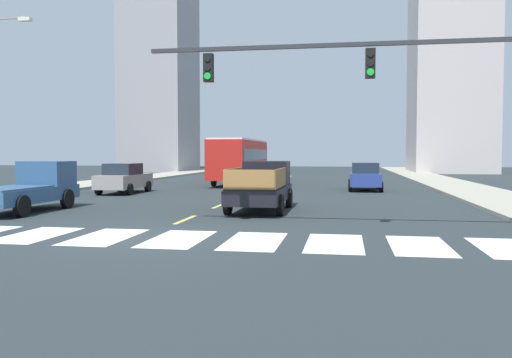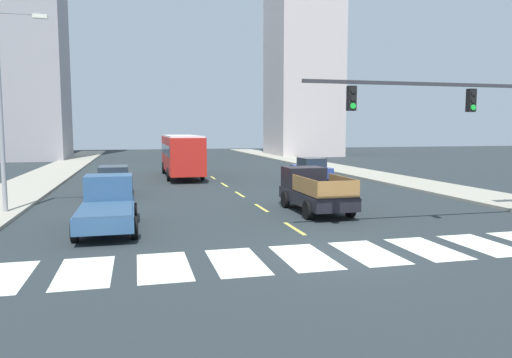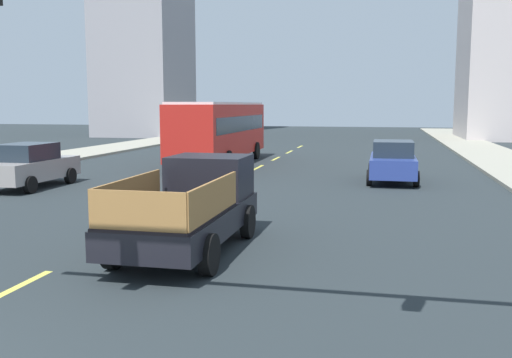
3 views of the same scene
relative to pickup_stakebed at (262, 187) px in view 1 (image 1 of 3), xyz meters
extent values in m
plane|color=#252D30|center=(-2.11, -7.63, -0.94)|extent=(160.00, 160.00, 0.00)
cube|color=#9C9886|center=(10.72, 10.37, -0.86)|extent=(3.95, 110.00, 0.15)
cube|color=#9C9886|center=(-14.95, 10.37, -0.86)|extent=(3.95, 110.00, 0.15)
cube|color=silver|center=(-5.22, -7.63, -0.93)|extent=(1.43, 2.98, 0.01)
cube|color=silver|center=(-3.15, -7.63, -0.93)|extent=(1.43, 2.98, 0.01)
cube|color=silver|center=(-1.08, -7.63, -0.93)|extent=(1.43, 2.98, 0.01)
cube|color=silver|center=(0.99, -7.63, -0.93)|extent=(1.43, 2.98, 0.01)
cube|color=silver|center=(3.07, -7.63, -0.93)|extent=(1.43, 2.98, 0.01)
cube|color=silver|center=(5.14, -7.63, -0.93)|extent=(1.43, 2.98, 0.01)
cube|color=silver|center=(7.21, -7.63, -0.93)|extent=(1.43, 2.98, 0.01)
cube|color=#D1CB4A|center=(-2.11, -3.63, -0.93)|extent=(0.16, 2.40, 0.01)
cube|color=#D1CB4A|center=(-2.11, 1.37, -0.93)|extent=(0.16, 2.40, 0.01)
cube|color=#D1CB4A|center=(-2.11, 6.37, -0.93)|extent=(0.16, 2.40, 0.01)
cube|color=#D1CB4A|center=(-2.11, 11.37, -0.93)|extent=(0.16, 2.40, 0.01)
cube|color=#D1CB4A|center=(-2.11, 16.37, -0.93)|extent=(0.16, 2.40, 0.01)
cube|color=#D1CB4A|center=(-2.11, 21.37, -0.93)|extent=(0.16, 2.40, 0.01)
cube|color=#D1CB4A|center=(-2.11, 26.37, -0.93)|extent=(0.16, 2.40, 0.01)
cube|color=#D1CB4A|center=(-2.11, 31.37, -0.93)|extent=(0.16, 2.40, 0.01)
cube|color=black|center=(0.00, -0.44, -0.26)|extent=(1.96, 5.20, 0.56)
cube|color=black|center=(0.00, 1.26, 0.52)|extent=(1.84, 1.60, 1.00)
cube|color=#19232D|center=(0.00, 1.70, 0.70)|extent=(1.72, 0.08, 0.56)
cube|color=black|center=(0.00, -1.39, 0.05)|extent=(1.84, 3.30, 0.06)
cylinder|color=black|center=(-0.98, 1.12, -0.54)|extent=(0.22, 0.80, 0.80)
cylinder|color=black|center=(0.98, 1.12, -0.54)|extent=(0.22, 0.80, 0.80)
cylinder|color=black|center=(-0.98, -2.00, -0.54)|extent=(0.22, 0.80, 0.80)
cylinder|color=black|center=(0.98, -2.00, -0.54)|extent=(0.22, 0.80, 0.80)
cube|color=olive|center=(-0.90, -1.39, 0.43)|extent=(0.06, 3.17, 0.70)
cube|color=olive|center=(0.90, -1.39, 0.43)|extent=(0.06, 3.17, 0.70)
cube|color=olive|center=(0.00, -2.97, 0.43)|extent=(1.80, 0.06, 0.70)
cube|color=#2D4F77|center=(-9.05, -2.39, -0.26)|extent=(1.96, 5.20, 0.56)
cube|color=#2D4F77|center=(-9.05, -0.69, 0.52)|extent=(1.84, 1.60, 1.00)
cube|color=#19232D|center=(-9.05, -0.25, 0.70)|extent=(1.72, 0.08, 0.56)
cube|color=navy|center=(-9.05, -3.34, 0.05)|extent=(1.84, 3.30, 0.06)
cylinder|color=black|center=(-10.03, -0.83, -0.54)|extent=(0.22, 0.80, 0.80)
cylinder|color=black|center=(-8.07, -0.83, -0.54)|extent=(0.22, 0.80, 0.80)
cylinder|color=black|center=(-8.07, -3.95, -0.54)|extent=(0.22, 0.80, 0.80)
cube|color=red|center=(-4.45, 17.54, 0.91)|extent=(2.50, 10.80, 2.70)
cube|color=#19232D|center=(-4.45, 17.54, 1.26)|extent=(2.52, 9.94, 0.80)
cube|color=silver|center=(-4.45, 17.54, 2.32)|extent=(2.40, 10.37, 0.12)
cylinder|color=black|center=(-5.70, 20.89, -0.44)|extent=(0.22, 1.00, 1.00)
cylinder|color=black|center=(-3.20, 20.89, -0.44)|extent=(0.22, 1.00, 1.00)
cylinder|color=black|center=(-5.70, 14.57, -0.44)|extent=(0.22, 1.00, 1.00)
cylinder|color=black|center=(-3.20, 14.57, -0.44)|extent=(0.22, 1.00, 1.00)
cube|color=gray|center=(-9.21, 7.53, -0.24)|extent=(1.80, 4.40, 0.76)
cube|color=#1E2833|center=(-9.21, 7.38, 0.46)|extent=(1.58, 2.11, 0.64)
cylinder|color=black|center=(-10.11, 8.89, -0.62)|extent=(0.22, 0.64, 0.64)
cylinder|color=black|center=(-8.31, 8.89, -0.62)|extent=(0.22, 0.64, 0.64)
cylinder|color=black|center=(-10.11, 6.16, -0.62)|extent=(0.22, 0.64, 0.64)
cylinder|color=black|center=(-8.31, 6.16, -0.62)|extent=(0.22, 0.64, 0.64)
cube|color=navy|center=(4.52, 12.26, -0.24)|extent=(1.80, 4.40, 0.76)
cube|color=#1E2833|center=(4.52, 12.11, 0.46)|extent=(1.58, 2.11, 0.64)
cylinder|color=black|center=(3.62, 13.62, -0.62)|extent=(0.22, 0.64, 0.64)
cylinder|color=black|center=(5.42, 13.62, -0.62)|extent=(0.22, 0.64, 0.64)
cylinder|color=black|center=(3.62, 10.89, -0.62)|extent=(0.22, 0.64, 0.64)
cylinder|color=black|center=(5.42, 10.89, -0.62)|extent=(0.22, 0.64, 0.64)
cube|color=#2D2D33|center=(3.40, -5.57, 4.46)|extent=(11.89, 0.12, 0.12)
cube|color=black|center=(4.00, -5.57, 3.91)|extent=(0.28, 0.24, 0.84)
cylinder|color=black|center=(4.00, -5.70, 4.17)|extent=(0.20, 0.04, 0.20)
cylinder|color=black|center=(4.00, -5.70, 3.91)|extent=(0.20, 0.04, 0.20)
cylinder|color=green|center=(4.00, -5.70, 3.65)|extent=(0.20, 0.04, 0.20)
cube|color=black|center=(-0.76, -5.57, 3.91)|extent=(0.28, 0.24, 0.84)
cylinder|color=black|center=(-0.76, -5.70, 4.17)|extent=(0.20, 0.04, 0.20)
cylinder|color=black|center=(-0.76, -5.70, 3.91)|extent=(0.20, 0.04, 0.20)
cylinder|color=green|center=(-0.76, -5.70, 3.65)|extent=(0.20, 0.04, 0.20)
cube|color=gray|center=(-12.76, 2.33, 7.86)|extent=(1.80, 0.10, 0.10)
cube|color=silver|center=(-11.86, 2.33, 7.76)|extent=(0.60, 0.28, 0.16)
cube|color=#BFB3B1|center=(15.62, 45.35, 13.00)|extent=(9.00, 10.38, 27.87)
camera|label=1|loc=(3.32, -21.12, 1.35)|focal=37.15mm
camera|label=2|loc=(-7.96, -20.80, 2.86)|focal=33.55mm
camera|label=3|loc=(4.12, -12.01, 2.25)|focal=40.11mm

